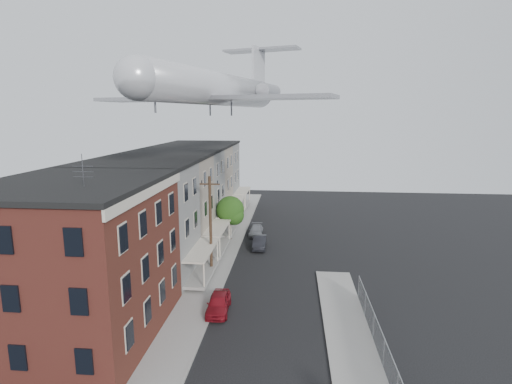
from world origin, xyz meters
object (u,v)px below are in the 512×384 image
street_tree (231,211)px  car_far (256,230)px  car_mid (260,242)px  airplane (219,89)px  utility_pole (211,224)px  car_near (219,303)px

street_tree → car_far: size_ratio=1.34×
car_mid → airplane: size_ratio=0.15×
utility_pole → street_tree: bearing=88.1°
car_near → airplane: airplane is taller
car_mid → car_far: (-0.83, 4.84, -0.10)m
utility_pole → airplane: bearing=85.2°
street_tree → airplane: (-0.03, -6.42, 13.25)m
car_far → airplane: airplane is taller
utility_pole → car_near: size_ratio=2.29×
utility_pole → car_far: 13.33m
car_near → car_far: (0.97, 19.50, -0.11)m
utility_pole → car_mid: (3.80, 7.49, -4.02)m
street_tree → car_near: 17.40m
utility_pole → airplane: airplane is taller
car_near → car_mid: size_ratio=0.99×
utility_pole → car_near: 8.45m
street_tree → car_mid: street_tree is taller
car_mid → car_far: size_ratio=1.03×
car_far → airplane: size_ratio=0.15×
utility_pole → car_far: (2.97, 12.33, -4.11)m
car_far → street_tree: bearing=-138.3°
airplane → car_near: bearing=-80.9°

